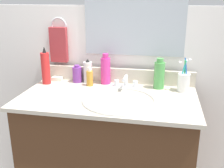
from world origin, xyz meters
name	(u,v)px	position (x,y,z in m)	size (l,w,h in m)	color
vanity_cabinet	(108,164)	(0.00, 0.00, 0.41)	(0.91, 0.48, 0.82)	#4C2D19
countertop	(108,98)	(0.00, 0.00, 0.83)	(0.95, 0.52, 0.02)	beige
backsplash	(116,75)	(0.00, 0.25, 0.88)	(0.95, 0.02, 0.09)	beige
back_wall	(118,106)	(0.00, 0.31, 0.65)	(2.05, 0.04, 1.30)	white
mirror_panel	(135,8)	(0.10, 0.29, 1.29)	(0.60, 0.01, 0.56)	#B2BCC6
towel_ring	(59,25)	(-0.38, 0.29, 1.18)	(0.10, 0.10, 0.01)	silver
hand_towel	(59,45)	(-0.38, 0.27, 1.06)	(0.11, 0.04, 0.22)	#A53338
sink_basin	(120,106)	(0.08, -0.05, 0.81)	(0.39, 0.39, 0.11)	white
faucet	(126,84)	(0.08, 0.14, 0.87)	(0.16, 0.10, 0.08)	silver
bottle_lotion_white	(88,72)	(-0.17, 0.22, 0.91)	(0.05, 0.05, 0.15)	white
bottle_oil_amber	(90,78)	(-0.14, 0.15, 0.89)	(0.04, 0.04, 0.11)	gold
bottle_soap_pink	(106,70)	(-0.06, 0.21, 0.92)	(0.06, 0.06, 0.19)	#D8338C
bottle_toner_green	(159,75)	(0.26, 0.19, 0.92)	(0.06, 0.06, 0.18)	#4C9E4C
bottle_cream_purple	(77,74)	(-0.24, 0.21, 0.89)	(0.06, 0.06, 0.11)	#7A3899
bottle_spray_red	(46,68)	(-0.42, 0.14, 0.94)	(0.05, 0.05, 0.23)	red
cup_white_ceramic	(184,82)	(0.40, 0.16, 0.89)	(0.07, 0.07, 0.19)	white
soap_bar	(57,79)	(-0.38, 0.21, 0.85)	(0.06, 0.04, 0.02)	white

